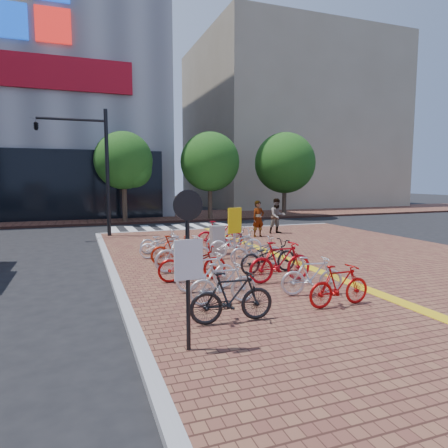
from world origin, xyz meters
name	(u,v)px	position (x,y,z in m)	size (l,w,h in m)	color
ground	(270,287)	(0.00, 0.00, 0.00)	(120.00, 120.00, 0.00)	black
kerb_west	(164,411)	(-4.00, -5.00, 0.08)	(0.25, 34.00, 0.15)	gray
kerb_north	(223,229)	(3.00, 12.00, 0.08)	(14.00, 0.25, 0.15)	gray
far_sidewalk	(147,217)	(0.00, 21.00, 0.07)	(70.00, 8.00, 0.15)	brown
building_beige	(286,127)	(18.00, 32.00, 9.00)	(20.00, 18.00, 18.00)	gray
crosswalk	(174,228)	(0.50, 14.00, 0.01)	(7.50, 4.00, 0.01)	silver
street_trees	(224,163)	(5.04, 17.45, 4.10)	(16.20, 4.60, 6.35)	#38281E
bike_0	(232,297)	(-2.13, -2.57, 0.67)	(0.49, 1.72, 1.03)	black
bike_1	(223,284)	(-1.90, -1.43, 0.63)	(0.45, 1.60, 0.96)	silver
bike_2	(206,271)	(-1.92, -0.22, 0.64)	(0.46, 1.65, 0.99)	silver
bike_3	(192,263)	(-1.99, 0.83, 0.66)	(0.68, 1.94, 1.02)	#A60E0B
bike_4	(184,253)	(-1.92, 2.05, 0.72)	(0.53, 1.89, 1.13)	silver
bike_5	(175,250)	(-1.94, 3.12, 0.64)	(0.46, 1.64, 0.98)	#AA210C
bike_6	(163,246)	(-2.11, 4.39, 0.59)	(0.58, 1.66, 0.87)	white
bike_7	(161,241)	(-1.96, 5.38, 0.60)	(0.59, 1.70, 0.89)	#AFAFB4
bike_8	(339,285)	(0.48, -2.46, 0.63)	(0.45, 1.58, 0.95)	#B40C0D
bike_9	(312,276)	(0.40, -1.49, 0.63)	(0.45, 1.60, 0.96)	silver
bike_10	(280,262)	(0.25, -0.12, 0.72)	(0.54, 1.90, 1.14)	#B30C15
bike_11	(269,256)	(0.43, 0.96, 0.66)	(0.67, 1.93, 1.01)	black
bike_12	(256,251)	(0.55, 2.09, 0.62)	(0.63, 1.79, 0.94)	silver
bike_13	(236,244)	(0.35, 3.43, 0.67)	(0.70, 1.99, 1.05)	white
bike_14	(230,240)	(0.52, 4.47, 0.65)	(0.67, 1.91, 1.01)	#A2A2A6
bike_15	(220,235)	(0.45, 5.44, 0.72)	(0.54, 1.91, 1.15)	red
pedestrian_a	(258,219)	(3.37, 8.02, 1.04)	(0.65, 0.43, 1.78)	gray
pedestrian_b	(277,216)	(4.83, 8.79, 1.06)	(0.89, 0.69, 1.82)	#515567
utility_box	(217,240)	(-0.04, 4.34, 0.70)	(0.50, 0.36, 1.09)	#A5A6AA
yellow_sign	(235,226)	(-0.17, 2.21, 1.48)	(0.51, 0.19, 1.91)	#B7B7BC
notice_sign	(188,251)	(-3.28, -3.55, 1.83)	(0.49, 0.13, 2.67)	black
traffic_light_pole	(75,148)	(-4.93, 10.89, 4.43)	(3.33, 1.28, 6.21)	black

